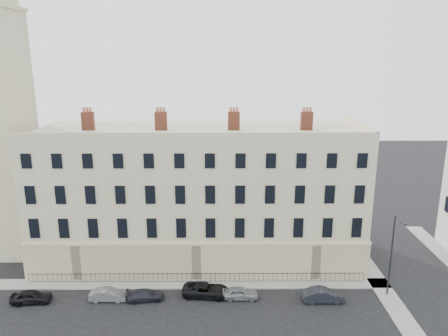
% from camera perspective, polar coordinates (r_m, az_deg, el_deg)
% --- Properties ---
extents(ground, '(160.00, 160.00, 0.00)m').
position_cam_1_polar(ground, '(42.71, 4.45, -18.26)').
color(ground, black).
rests_on(ground, ground).
extents(terrace, '(36.22, 12.22, 17.00)m').
position_cam_1_polar(terrace, '(50.19, -3.31, -3.48)').
color(terrace, '#C4B991').
rests_on(terrace, ground).
extents(pavement_terrace, '(48.00, 2.00, 0.12)m').
position_cam_1_polar(pavement_terrace, '(47.28, -8.66, -14.75)').
color(pavement_terrace, gray).
rests_on(pavement_terrace, ground).
extents(pavement_east_return, '(2.00, 24.00, 0.12)m').
position_cam_1_polar(pavement_east_return, '(52.06, 18.46, -12.45)').
color(pavement_east_return, gray).
rests_on(pavement_east_return, ground).
extents(railings, '(35.00, 0.04, 0.96)m').
position_cam_1_polar(railings, '(46.99, -3.63, -14.11)').
color(railings, black).
rests_on(railings, ground).
extents(car_a, '(3.90, 1.88, 1.28)m').
position_cam_1_polar(car_a, '(47.36, -23.88, -15.11)').
color(car_a, black).
rests_on(car_a, ground).
extents(car_b, '(3.59, 1.25, 1.18)m').
position_cam_1_polar(car_b, '(45.40, -14.88, -15.70)').
color(car_b, slate).
rests_on(car_b, ground).
extents(car_c, '(3.84, 1.96, 1.07)m').
position_cam_1_polar(car_c, '(44.69, -10.24, -16.02)').
color(car_c, '#22232D').
rests_on(car_c, ground).
extents(car_d, '(4.84, 2.59, 1.29)m').
position_cam_1_polar(car_d, '(44.65, -2.36, -15.63)').
color(car_d, black).
rests_on(car_d, ground).
extents(car_e, '(3.55, 1.47, 1.20)m').
position_cam_1_polar(car_e, '(44.25, 2.13, -16.01)').
color(car_e, gray).
rests_on(car_e, ground).
extents(car_f, '(4.08, 1.48, 1.34)m').
position_cam_1_polar(car_f, '(44.81, 12.87, -15.89)').
color(car_f, '#20222A').
rests_on(car_f, ground).
extents(streetlamp, '(0.61, 1.78, 8.38)m').
position_cam_1_polar(streetlamp, '(45.68, 21.11, -10.30)').
color(streetlamp, '#27272B').
rests_on(streetlamp, ground).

